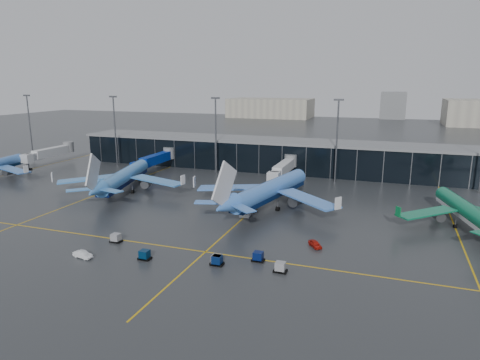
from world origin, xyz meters
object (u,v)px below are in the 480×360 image
(airliner_aer_lingus, at_px, (467,201))
(mobile_airstair, at_px, (246,213))
(airliner_arkefly, at_px, (124,168))
(service_van_red, at_px, (315,244))
(airliner_klm_near, at_px, (271,179))
(baggage_carts, at_px, (203,256))
(service_van_white, at_px, (83,254))

(airliner_aer_lingus, relative_size, mobile_airstair, 10.68)
(airliner_arkefly, height_order, service_van_red, airliner_arkefly)
(airliner_klm_near, bearing_deg, mobile_airstair, -98.48)
(service_van_red, bearing_deg, mobile_airstair, 107.47)
(airliner_klm_near, bearing_deg, airliner_arkefly, -169.44)
(baggage_carts, height_order, mobile_airstair, mobile_airstair)
(airliner_aer_lingus, distance_m, service_van_red, 36.89)
(airliner_klm_near, distance_m, service_van_red, 28.23)
(airliner_klm_near, relative_size, service_van_white, 11.99)
(mobile_airstair, xyz_separation_m, service_van_red, (18.60, -13.68, -0.15))
(airliner_arkefly, xyz_separation_m, service_van_red, (58.52, -23.97, -6.07))
(service_van_red, distance_m, service_van_white, 42.46)
(airliner_klm_near, bearing_deg, service_van_white, -106.75)
(baggage_carts, relative_size, service_van_white, 9.35)
(airliner_arkefly, bearing_deg, baggage_carts, -56.00)
(airliner_klm_near, xyz_separation_m, airliner_aer_lingus, (43.48, 0.15, -1.38))
(baggage_carts, bearing_deg, service_van_white, -163.22)
(airliner_klm_near, height_order, airliner_aer_lingus, airliner_klm_near)
(service_van_red, bearing_deg, airliner_arkefly, 121.53)
(baggage_carts, relative_size, service_van_red, 9.80)
(airliner_klm_near, xyz_separation_m, service_van_red, (15.15, -22.94, -6.42))
(airliner_aer_lingus, height_order, service_van_white, airliner_aer_lingus)
(airliner_aer_lingus, xyz_separation_m, service_van_red, (-28.33, -23.08, -5.03))
(airliner_aer_lingus, distance_m, service_van_white, 78.67)
(airliner_klm_near, distance_m, airliner_aer_lingus, 43.51)
(airliner_arkefly, bearing_deg, airliner_klm_near, -15.60)
(airliner_arkefly, bearing_deg, service_van_white, -78.67)
(airliner_aer_lingus, height_order, service_van_red, airliner_aer_lingus)
(service_van_white, bearing_deg, service_van_red, -54.60)
(airliner_arkefly, relative_size, service_van_red, 11.93)
(airliner_klm_near, height_order, mobile_airstair, airliner_klm_near)
(airliner_arkefly, relative_size, mobile_airstair, 12.63)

